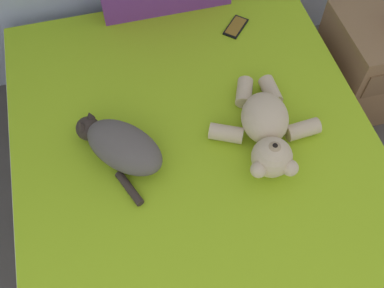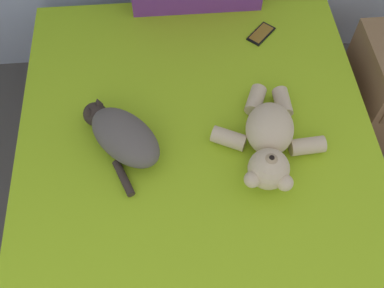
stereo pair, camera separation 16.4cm
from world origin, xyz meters
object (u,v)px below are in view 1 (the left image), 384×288
at_px(cell_phone, 236,27).
at_px(nightstand, 371,63).
at_px(cat, 120,145).
at_px(teddy_bear, 266,130).
at_px(bed, 202,193).

relative_size(cell_phone, nightstand, 0.29).
height_order(cat, teddy_bear, teddy_bear).
xyz_separation_m(teddy_bear, nightstand, (0.79, 0.44, -0.29)).
relative_size(cat, cell_phone, 2.68).
height_order(bed, cat, cat).
relative_size(teddy_bear, nightstand, 0.97).
relative_size(teddy_bear, cell_phone, 3.39).
bearing_deg(nightstand, cat, -164.91).
relative_size(bed, cell_phone, 13.07).
bearing_deg(cell_phone, bed, -116.97).
xyz_separation_m(bed, nightstand, (1.07, 0.50, 0.03)).
xyz_separation_m(cell_phone, nightstand, (0.70, -0.21, -0.23)).
relative_size(bed, teddy_bear, 3.85).
height_order(cat, nightstand, cat).
bearing_deg(bed, teddy_bear, 11.57).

